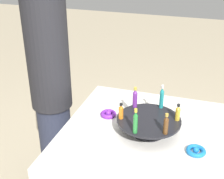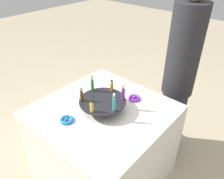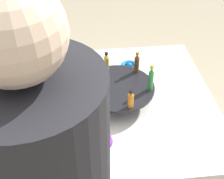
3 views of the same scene
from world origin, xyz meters
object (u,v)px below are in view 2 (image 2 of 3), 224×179
Objects in this scene: bottle_brown at (81,95)px; bottle_teal at (114,103)px; display_stand at (103,103)px; bottle_purple at (123,93)px; person_figure at (179,78)px; bottle_green at (92,84)px; bottle_orange at (112,86)px; ribbon_bow_purple at (134,98)px; ribbon_bow_blue at (67,120)px; bottle_gold at (92,106)px.

bottle_brown is 0.26m from bottle_teal.
bottle_purple reaches higher than display_stand.
display_stand is 0.76m from person_figure.
bottle_green is at bearing -10.98° from person_figure.
bottle_green reaches higher than display_stand.
bottle_teal is (0.14, -0.04, 0.09)m from display_stand.
bottle_orange reaches higher than ribbon_bow_purple.
bottle_brown is 0.26m from bottle_orange.
bottle_purple reaches higher than ribbon_bow_purple.
ribbon_bow_purple is (0.20, 0.53, 0.00)m from ribbon_bow_blue.
bottle_orange is 0.65m from person_figure.
bottle_brown is at bearing 164.62° from bottle_gold.
display_stand is at bearing 164.62° from bottle_teal.
bottle_green is at bearing 164.62° from bottle_teal.
bottle_purple is 0.44m from ribbon_bow_blue.
bottle_teal is 1.44× the size of ribbon_bow_blue.
bottle_gold is (0.04, -0.14, 0.07)m from display_stand.
display_stand is 3.51× the size of ribbon_bow_blue.
bottle_green is 0.36m from ribbon_bow_purple.
bottle_orange is (0.11, 0.11, -0.02)m from bottle_green.
bottle_teal is 0.77m from person_figure.
bottle_teal is at bearing -45.38° from bottle_orange.
person_figure is (0.35, 0.82, -0.08)m from bottle_brown.
ribbon_bow_blue is (-0.24, -0.22, -0.14)m from bottle_teal.
ribbon_bow_blue is at bearing -87.37° from bottle_brown.
ribbon_bow_purple is at bearing 60.75° from bottle_brown.
bottle_teal is 0.26m from bottle_orange.
person_figure reaches higher than bottle_gold.
bottle_purple is at bearing -87.37° from ribbon_bow_purple.
bottle_purple is 1.26× the size of ribbon_bow_blue.
bottle_purple is (0.07, 0.25, 0.01)m from bottle_gold.
person_figure is (0.28, 0.57, -0.07)m from bottle_orange.
ribbon_bow_purple is (-0.05, 0.30, -0.14)m from bottle_teal.
person_figure reaches higher than ribbon_bow_purple.
display_stand is 3.60× the size of bottle_gold.
person_figure reaches higher than bottle_purple.
ribbon_bow_blue is (0.05, -0.30, -0.14)m from bottle_green.
bottle_orange is at bearing 164.62° from bottle_purple.
display_stand is 2.55× the size of bottle_green.
bottle_purple is at bearing 14.62° from bottle_green.
display_stand is 0.17m from bottle_green.
bottle_brown is at bearing 92.63° from ribbon_bow_blue.
bottle_purple is 0.08× the size of person_figure.
bottle_purple is at bearing 6.07° from person_figure.
bottle_purple reaches higher than bottle_gold.
person_figure is at bearing 72.11° from ribbon_bow_purple.
bottle_orange is at bearing 134.62° from bottle_teal.
ribbon_bow_purple is at bearing 1.05° from person_figure.
bottle_gold is at bearing -135.38° from bottle_teal.
ribbon_bow_purple is (0.06, 0.41, -0.12)m from bottle_gold.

